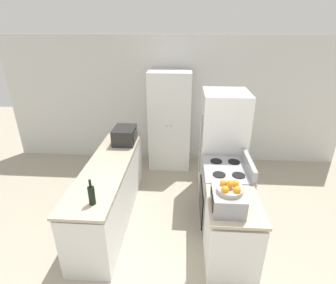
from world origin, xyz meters
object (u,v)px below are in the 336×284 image
at_px(wine_bottle, 92,195).
at_px(fruit_bowl, 230,188).
at_px(pantry_cabinet, 170,121).
at_px(microwave, 125,135).
at_px(stove, 224,195).
at_px(refrigerator, 222,145).
at_px(toaster_oven, 228,200).

relative_size(wine_bottle, fruit_bowl, 1.15).
relative_size(pantry_cabinet, microwave, 4.36).
bearing_deg(pantry_cabinet, microwave, -126.07).
distance_m(stove, wine_bottle, 1.93).
distance_m(refrigerator, wine_bottle, 2.38).
distance_m(pantry_cabinet, fruit_bowl, 2.76).
bearing_deg(pantry_cabinet, fruit_bowl, -73.34).
bearing_deg(fruit_bowl, refrigerator, 85.05).
bearing_deg(stove, toaster_oven, -97.93).
xyz_separation_m(refrigerator, wine_bottle, (-1.64, -1.72, 0.13)).
height_order(refrigerator, wine_bottle, refrigerator).
distance_m(microwave, wine_bottle, 1.68).
distance_m(refrigerator, fruit_bowl, 1.74).
xyz_separation_m(pantry_cabinet, wine_bottle, (-0.71, -2.65, 0.05)).
bearing_deg(toaster_oven, stove, 82.07).
bearing_deg(microwave, wine_bottle, -90.07).
bearing_deg(refrigerator, toaster_oven, -95.27).
xyz_separation_m(toaster_oven, fruit_bowl, (0.01, -0.01, 0.15)).
bearing_deg(fruit_bowl, wine_bottle, -179.57).
bearing_deg(stove, refrigerator, 87.62).
distance_m(stove, toaster_oven, 1.05).
xyz_separation_m(stove, microwave, (-1.61, 0.78, 0.59)).
relative_size(pantry_cabinet, refrigerator, 1.09).
relative_size(wine_bottle, toaster_oven, 0.75).
distance_m(stove, fruit_bowl, 1.15).
relative_size(refrigerator, fruit_bowl, 6.69).
bearing_deg(toaster_oven, wine_bottle, -179.29).
height_order(refrigerator, toaster_oven, refrigerator).
bearing_deg(wine_bottle, fruit_bowl, 0.43).
xyz_separation_m(refrigerator, microwave, (-1.64, -0.04, 0.15)).
height_order(pantry_cabinet, refrigerator, pantry_cabinet).
distance_m(refrigerator, microwave, 1.65).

